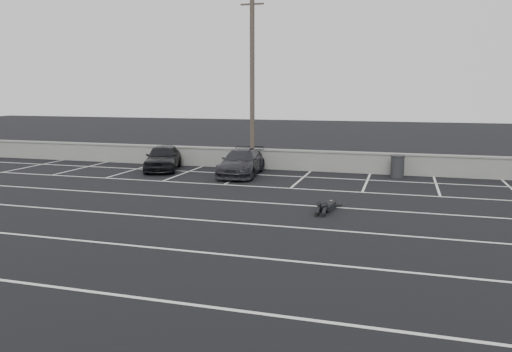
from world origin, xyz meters
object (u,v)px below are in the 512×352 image
(car_left, at_px, (163,157))
(trash_bin, at_px, (397,166))
(utility_pole, at_px, (252,83))
(person, at_px, (328,203))
(car_right, at_px, (242,162))

(car_left, height_order, trash_bin, car_left)
(utility_pole, xyz_separation_m, person, (5.04, -7.56, -4.28))
(trash_bin, bearing_deg, car_left, -174.34)
(car_right, bearing_deg, trash_bin, 6.09)
(car_right, height_order, utility_pole, utility_pole)
(utility_pole, relative_size, person, 3.79)
(person, bearing_deg, utility_pole, 128.76)
(utility_pole, distance_m, trash_bin, 8.27)
(utility_pole, height_order, person, utility_pole)
(car_left, distance_m, utility_pole, 6.04)
(car_left, distance_m, trash_bin, 11.82)
(car_right, distance_m, trash_bin, 7.49)
(car_left, xyz_separation_m, person, (9.55, -6.36, -0.44))
(person, bearing_deg, car_right, 135.50)
(car_left, distance_m, car_right, 4.43)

